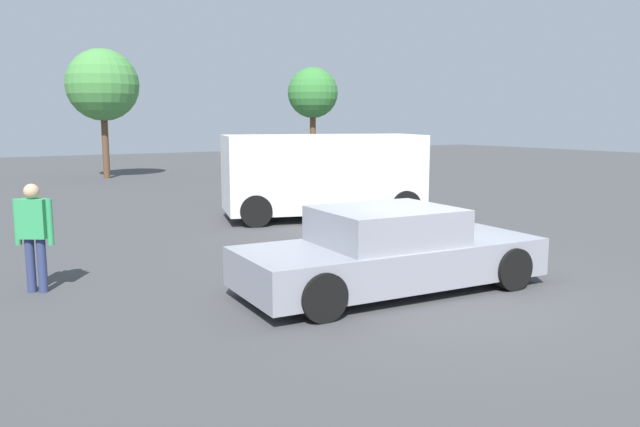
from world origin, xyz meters
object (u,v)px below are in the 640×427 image
Objects in this scene: dog at (329,241)px; pedestrian at (34,229)px; van_white at (323,173)px; sedan_foreground at (390,252)px.

pedestrian is (-5.08, 0.00, 0.71)m from dog.
pedestrian is at bearing 44.64° from van_white.
van_white is (2.24, 3.80, 0.91)m from dog.
sedan_foreground is 7.07m from van_white.
sedan_foreground reaches higher than dog.
pedestrian reaches higher than sedan_foreground.
pedestrian is at bearing 153.14° from sedan_foreground.
dog is at bearing 80.69° from sedan_foreground.
pedestrian is at bearing 169.59° from dog.
van_white reaches higher than sedan_foreground.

